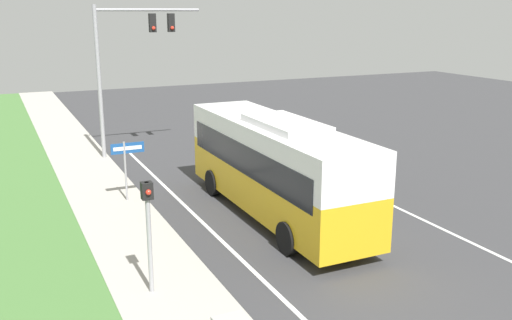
{
  "coord_description": "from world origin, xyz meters",
  "views": [
    {
      "loc": [
        -9.86,
        -14.61,
        7.21
      ],
      "look_at": [
        -1.26,
        3.77,
        1.88
      ],
      "focal_mm": 40.0,
      "sensor_mm": 36.0,
      "label": 1
    }
  ],
  "objects_px": {
    "signal_gantry": "(127,53)",
    "pedestrian_signal": "(148,220)",
    "bus": "(275,163)",
    "street_sign": "(127,160)"
  },
  "relations": [
    {
      "from": "street_sign",
      "to": "pedestrian_signal",
      "type": "bearing_deg",
      "value": -98.54
    },
    {
      "from": "bus",
      "to": "street_sign",
      "type": "xyz_separation_m",
      "value": [
        -4.44,
        3.66,
        -0.28
      ]
    },
    {
      "from": "pedestrian_signal",
      "to": "street_sign",
      "type": "bearing_deg",
      "value": 81.46
    },
    {
      "from": "signal_gantry",
      "to": "pedestrian_signal",
      "type": "height_order",
      "value": "signal_gantry"
    },
    {
      "from": "signal_gantry",
      "to": "street_sign",
      "type": "bearing_deg",
      "value": -104.4
    },
    {
      "from": "pedestrian_signal",
      "to": "street_sign",
      "type": "height_order",
      "value": "pedestrian_signal"
    },
    {
      "from": "bus",
      "to": "street_sign",
      "type": "bearing_deg",
      "value": 140.52
    },
    {
      "from": "bus",
      "to": "pedestrian_signal",
      "type": "relative_size",
      "value": 3.31
    },
    {
      "from": "bus",
      "to": "signal_gantry",
      "type": "relative_size",
      "value": 1.37
    },
    {
      "from": "bus",
      "to": "pedestrian_signal",
      "type": "distance_m",
      "value": 6.88
    }
  ]
}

